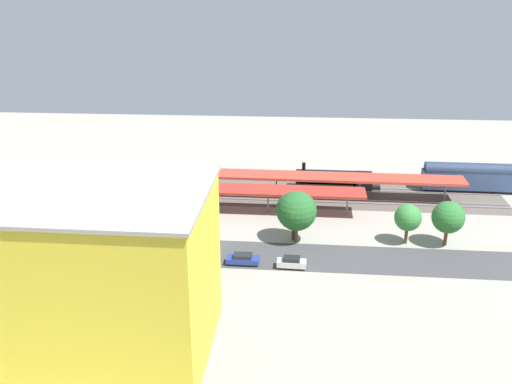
# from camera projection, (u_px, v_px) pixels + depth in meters

# --- Properties ---
(ground_plane) EXTENTS (167.44, 167.44, 0.00)m
(ground_plane) POSITION_uv_depth(u_px,v_px,m) (213.00, 243.00, 90.84)
(ground_plane) COLOR #9E998C
(ground_plane) RESTS_ON ground
(rail_bed) EXTENTS (104.96, 16.99, 0.01)m
(rail_bed) POSITION_uv_depth(u_px,v_px,m) (229.00, 191.00, 111.80)
(rail_bed) COLOR #5B544C
(rail_bed) RESTS_ON ground
(street_asphalt) EXTENTS (104.83, 11.38, 0.01)m
(street_asphalt) POSITION_uv_depth(u_px,v_px,m) (209.00, 253.00, 87.54)
(street_asphalt) COLOR #424244
(street_asphalt) RESTS_ON ground
(track_rails) EXTENTS (104.63, 10.55, 0.12)m
(track_rails) POSITION_uv_depth(u_px,v_px,m) (229.00, 191.00, 111.74)
(track_rails) COLOR #9E9EA8
(track_rails) RESTS_ON ground
(platform_canopy_near) EXTENTS (61.92, 6.53, 4.34)m
(platform_canopy_near) POSITION_uv_depth(u_px,v_px,m) (190.00, 188.00, 102.09)
(platform_canopy_near) COLOR #A82D23
(platform_canopy_near) RESTS_ON ground
(platform_canopy_far) EXTENTS (69.76, 6.56, 4.32)m
(platform_canopy_far) POSITION_uv_depth(u_px,v_px,m) (276.00, 176.00, 108.30)
(platform_canopy_far) COLOR #C63D2D
(platform_canopy_far) RESTS_ON ground
(locomotive) EXTENTS (16.54, 3.10, 5.06)m
(locomotive) POSITION_uv_depth(u_px,v_px,m) (338.00, 180.00, 112.88)
(locomotive) COLOR black
(locomotive) RESTS_ON ground
(passenger_coach) EXTENTS (19.43, 3.43, 5.77)m
(passenger_coach) POSITION_uv_depth(u_px,v_px,m) (473.00, 177.00, 110.78)
(passenger_coach) COLOR black
(passenger_coach) RESTS_ON ground
(freight_coach_far) EXTENTS (17.30, 3.33, 6.15)m
(freight_coach_far) POSITION_uv_depth(u_px,v_px,m) (153.00, 180.00, 108.44)
(freight_coach_far) COLOR black
(freight_coach_far) RESTS_ON ground
(parked_car_0) EXTENTS (4.31, 1.94, 1.71)m
(parked_car_0) POSITION_uv_depth(u_px,v_px,m) (292.00, 263.00, 82.98)
(parked_car_0) COLOR black
(parked_car_0) RESTS_ON ground
(parked_car_1) EXTENTS (4.82, 1.99, 1.61)m
(parked_car_1) POSITION_uv_depth(u_px,v_px,m) (243.00, 260.00, 84.05)
(parked_car_1) COLOR black
(parked_car_1) RESTS_ON ground
(parked_car_2) EXTENTS (4.10, 1.80, 1.67)m
(parked_car_2) POSITION_uv_depth(u_px,v_px,m) (200.00, 258.00, 84.49)
(parked_car_2) COLOR black
(parked_car_2) RESTS_ON ground
(parked_car_3) EXTENTS (4.44, 1.83, 1.76)m
(parked_car_3) POSITION_uv_depth(u_px,v_px,m) (147.00, 258.00, 84.34)
(parked_car_3) COLOR black
(parked_car_3) RESTS_ON ground
(parked_car_4) EXTENTS (4.60, 2.16, 1.86)m
(parked_car_4) POSITION_uv_depth(u_px,v_px,m) (106.00, 255.00, 85.08)
(parked_car_4) COLOR black
(parked_car_4) RESTS_ON ground
(parked_car_5) EXTENTS (4.43, 1.86, 1.73)m
(parked_car_5) POSITION_uv_depth(u_px,v_px,m) (59.00, 254.00, 85.63)
(parked_car_5) COLOR black
(parked_car_5) RESTS_ON ground
(parked_car_6) EXTENTS (4.33, 1.90, 1.69)m
(parked_car_6) POSITION_uv_depth(u_px,v_px,m) (11.00, 252.00, 86.11)
(parked_car_6) COLOR black
(parked_car_6) RESTS_ON ground
(construction_building) EXTENTS (30.27, 18.86, 18.90)m
(construction_building) POSITION_uv_depth(u_px,v_px,m) (72.00, 273.00, 62.59)
(construction_building) COLOR yellow
(construction_building) RESTS_ON ground
(construction_roof_slab) EXTENTS (30.89, 19.47, 0.40)m
(construction_roof_slab) POSITION_uv_depth(u_px,v_px,m) (61.00, 191.00, 59.10)
(construction_roof_slab) COLOR #ADA89E
(construction_roof_slab) RESTS_ON construction_building
(box_truck_0) EXTENTS (9.87, 2.96, 3.58)m
(box_truck_0) POSITION_uv_depth(u_px,v_px,m) (144.00, 267.00, 79.73)
(box_truck_0) COLOR black
(box_truck_0) RESTS_ON ground
(box_truck_1) EXTENTS (9.89, 2.76, 3.63)m
(box_truck_1) POSITION_uv_depth(u_px,v_px,m) (61.00, 267.00, 79.73)
(box_truck_1) COLOR black
(box_truck_1) RESTS_ON ground
(street_tree_0) EXTENTS (6.28, 6.28, 8.40)m
(street_tree_0) POSITION_uv_depth(u_px,v_px,m) (297.00, 211.00, 89.43)
(street_tree_0) COLOR brown
(street_tree_0) RESTS_ON ground
(street_tree_1) EXTENTS (5.04, 5.04, 7.29)m
(street_tree_1) POSITION_uv_depth(u_px,v_px,m) (448.00, 217.00, 88.36)
(street_tree_1) COLOR brown
(street_tree_1) RESTS_ON ground
(street_tree_2) EXTENTS (5.23, 5.23, 7.48)m
(street_tree_2) POSITION_uv_depth(u_px,v_px,m) (168.00, 211.00, 90.54)
(street_tree_2) COLOR brown
(street_tree_2) RESTS_ON ground
(street_tree_3) EXTENTS (5.63, 5.63, 8.06)m
(street_tree_3) POSITION_uv_depth(u_px,v_px,m) (293.00, 210.00, 89.87)
(street_tree_3) COLOR brown
(street_tree_3) RESTS_ON ground
(street_tree_4) EXTENTS (4.22, 4.22, 6.50)m
(street_tree_4) POSITION_uv_depth(u_px,v_px,m) (408.00, 218.00, 89.12)
(street_tree_4) COLOR brown
(street_tree_4) RESTS_ON ground
(street_tree_5) EXTENTS (5.57, 5.57, 7.44)m
(street_tree_5) POSITION_uv_depth(u_px,v_px,m) (189.00, 214.00, 89.82)
(street_tree_5) COLOR brown
(street_tree_5) RESTS_ON ground
(traffic_light) EXTENTS (0.50, 0.36, 6.21)m
(traffic_light) POSITION_uv_depth(u_px,v_px,m) (139.00, 240.00, 82.39)
(traffic_light) COLOR #333333
(traffic_light) RESTS_ON ground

